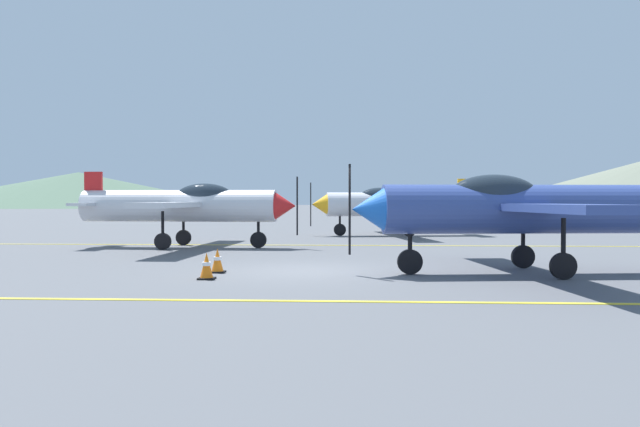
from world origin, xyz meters
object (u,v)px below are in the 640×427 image
airplane_near (520,207)px  airplane_far (393,203)px  traffic_cone_front (217,261)px  traffic_cone_side (207,266)px  airplane_mid (187,205)px

airplane_near → airplane_far: 16.19m
traffic_cone_front → traffic_cone_side: 1.27m
airplane_far → traffic_cone_side: 18.33m
airplane_mid → traffic_cone_side: bearing=-72.7°
airplane_far → traffic_cone_front: size_ratio=15.84×
traffic_cone_front → traffic_cone_side: size_ratio=1.00×
airplane_near → traffic_cone_side: 7.44m
airplane_mid → airplane_far: same height
traffic_cone_front → airplane_far: bearing=72.4°
airplane_mid → traffic_cone_front: (2.84, -7.94, -1.29)m
airplane_near → traffic_cone_front: (-7.21, -0.21, -1.29)m
airplane_mid → airplane_far: 11.57m
airplane_near → traffic_cone_side: airplane_near is taller
airplane_far → airplane_near: bearing=-82.8°
airplane_near → traffic_cone_side: size_ratio=15.85×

